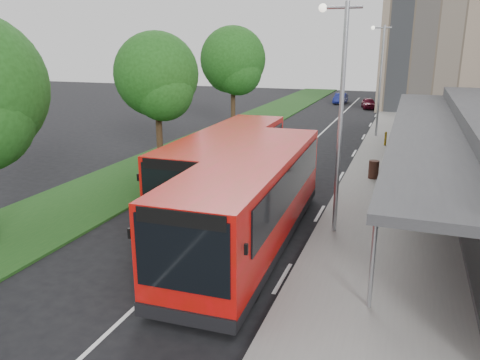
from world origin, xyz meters
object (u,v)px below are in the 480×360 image
Objects in this scene: tree_far at (233,64)px; car_near at (369,103)px; lamp_post_near at (339,107)px; bus_main at (251,200)px; bus_second at (227,165)px; litter_bin at (374,169)px; lamp_post_far at (380,74)px; car_far at (340,98)px; bollard at (385,139)px; tree_mid at (157,80)px.

tree_far reaches higher than car_near.
lamp_post_near is 0.70× the size of bus_main.
litter_bin is at bearing 39.52° from bus_second.
bus_second is (-5.20, -17.45, -3.14)m from lamp_post_far.
bus_second is 2.99× the size of car_far.
bus_main is at bearing -100.67° from bollard.
car_near is 5.13m from car_far.
lamp_post_near reaches higher than tree_mid.
lamp_post_near reaches higher than car_near.
car_near is (-2.02, 17.31, -4.14)m from lamp_post_far.
tree_far is 8.88× the size of litter_bin.
tree_far is at bearing 136.76° from litter_bin.
lamp_post_near is (11.13, -19.05, -0.61)m from tree_far.
tree_mid is 12.75m from litter_bin.
car_near is (3.18, 34.76, -1.00)m from bus_second.
bus_main is at bearing -142.63° from lamp_post_near.
car_near is at bearing 96.66° from lamp_post_far.
lamp_post_near is at bearing -80.82° from car_far.
tree_far is 2.43× the size of car_near.
tree_mid is 13.18m from lamp_post_near.
tree_mid reaches higher than bollard.
lamp_post_far is 2.19× the size of car_far.
lamp_post_near is 17.03m from bollard.
lamp_post_far is at bearing 72.17° from bus_second.
tree_mid is at bearing -97.85° from car_far.
lamp_post_far reaches higher than car_near.
bus_main is at bearing -101.66° from car_near.
car_far is at bearing 105.02° from lamp_post_far.
lamp_post_near and lamp_post_far have the same top height.
bus_main reaches higher than bus_second.
lamp_post_near reaches higher than bus_second.
litter_bin is (0.86, -12.22, -4.10)m from lamp_post_far.
bus_main is 3.36× the size of car_near.
lamp_post_near reaches higher than car_far.
tree_far is 11.19m from lamp_post_far.
bus_second is at bearing 119.08° from bus_main.
car_near is at bearing 87.45° from bus_main.
lamp_post_near reaches higher than litter_bin.
lamp_post_near is 2.36× the size of car_near.
litter_bin is (11.99, 0.73, -4.26)m from tree_mid.
bollard is (6.15, 13.95, -0.96)m from bus_second.
car_far reaches higher than bollard.
tree_mid is at bearing -130.68° from lamp_post_far.
bollard is 0.27× the size of car_near.
tree_far reaches higher than car_far.
lamp_post_far is 2.36× the size of car_near.
litter_bin is (0.86, 7.78, -4.10)m from lamp_post_near.
tree_mid is 0.94× the size of lamp_post_near.
tree_far is 1.03× the size of lamp_post_near.
car_far is at bearing 75.91° from tree_far.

